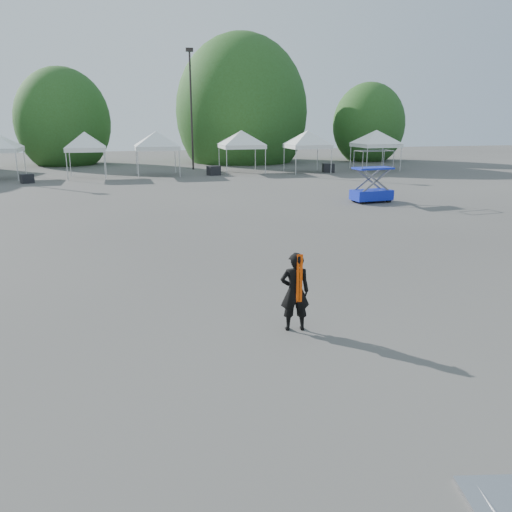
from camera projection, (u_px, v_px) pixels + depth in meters
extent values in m
plane|color=#474442|center=(253.00, 291.00, 12.54)|extent=(120.00, 120.00, 0.00)
cylinder|color=black|center=(191.00, 112.00, 41.85)|extent=(0.16, 0.16, 9.50)
cube|color=black|center=(189.00, 50.00, 40.55)|extent=(0.60, 0.25, 0.30)
cylinder|color=#382314|center=(66.00, 152.00, 47.52)|extent=(0.36, 0.36, 2.27)
ellipsoid|color=#274C19|center=(63.00, 122.00, 46.78)|extent=(4.16, 4.16, 4.78)
cylinder|color=#382314|center=(242.00, 148.00, 50.75)|extent=(0.36, 0.36, 2.80)
ellipsoid|color=#274C19|center=(242.00, 112.00, 49.83)|extent=(5.12, 5.12, 5.89)
cylinder|color=#382314|center=(367.00, 150.00, 52.21)|extent=(0.36, 0.36, 2.10)
ellipsoid|color=#274C19|center=(368.00, 125.00, 51.52)|extent=(3.84, 3.84, 4.42)
cylinder|color=silver|center=(17.00, 167.00, 34.68)|extent=(0.06, 0.06, 2.00)
cylinder|color=silver|center=(25.00, 163.00, 37.60)|extent=(0.06, 0.06, 2.00)
cylinder|color=silver|center=(67.00, 166.00, 35.01)|extent=(0.06, 0.06, 2.00)
cylinder|color=silver|center=(105.00, 165.00, 35.65)|extent=(0.06, 0.06, 2.00)
cylinder|color=silver|center=(70.00, 163.00, 37.39)|extent=(0.06, 0.06, 2.00)
cylinder|color=silver|center=(106.00, 163.00, 38.03)|extent=(0.06, 0.06, 2.00)
cube|color=white|center=(86.00, 149.00, 36.23)|extent=(2.75, 2.75, 0.30)
pyramid|color=white|center=(84.00, 132.00, 35.90)|extent=(3.90, 3.90, 1.10)
cylinder|color=silver|center=(138.00, 164.00, 36.43)|extent=(0.06, 0.06, 2.00)
cylinder|color=silver|center=(180.00, 163.00, 37.18)|extent=(0.06, 0.06, 2.00)
cylinder|color=silver|center=(137.00, 161.00, 39.25)|extent=(0.06, 0.06, 2.00)
cylinder|color=silver|center=(175.00, 160.00, 40.00)|extent=(0.06, 0.06, 2.00)
cube|color=white|center=(157.00, 148.00, 37.93)|extent=(3.23, 3.23, 0.30)
pyramid|color=white|center=(156.00, 131.00, 37.60)|extent=(4.57, 4.57, 1.10)
cylinder|color=silver|center=(227.00, 162.00, 38.56)|extent=(0.06, 0.06, 2.00)
cylinder|color=silver|center=(265.00, 161.00, 39.34)|extent=(0.06, 0.06, 2.00)
cylinder|color=silver|center=(219.00, 159.00, 41.47)|extent=(0.06, 0.06, 2.00)
cylinder|color=silver|center=(255.00, 158.00, 42.24)|extent=(0.06, 0.06, 2.00)
cube|color=white|center=(242.00, 146.00, 40.12)|extent=(3.32, 3.32, 0.30)
pyramid|color=white|center=(241.00, 130.00, 39.79)|extent=(4.69, 4.69, 1.10)
cylinder|color=silver|center=(296.00, 162.00, 38.68)|extent=(0.06, 0.06, 2.00)
cylinder|color=silver|center=(331.00, 161.00, 39.41)|extent=(0.06, 0.06, 2.00)
cylinder|color=silver|center=(284.00, 159.00, 41.44)|extent=(0.06, 0.06, 2.00)
cylinder|color=silver|center=(317.00, 158.00, 42.17)|extent=(0.06, 0.06, 2.00)
cube|color=white|center=(307.00, 146.00, 40.14)|extent=(3.16, 3.16, 0.30)
pyramid|color=white|center=(308.00, 130.00, 39.81)|extent=(4.47, 4.47, 1.10)
cylinder|color=silver|center=(367.00, 160.00, 40.37)|extent=(0.06, 0.06, 2.00)
cylinder|color=silver|center=(401.00, 159.00, 41.13)|extent=(0.06, 0.06, 2.00)
cylinder|color=silver|center=(350.00, 157.00, 43.23)|extent=(0.06, 0.06, 2.00)
cylinder|color=silver|center=(382.00, 157.00, 43.99)|extent=(0.06, 0.06, 2.00)
cube|color=white|center=(376.00, 145.00, 41.89)|extent=(3.27, 3.27, 0.30)
pyramid|color=white|center=(377.00, 130.00, 41.56)|extent=(4.63, 4.63, 1.10)
imported|color=black|center=(295.00, 292.00, 10.07)|extent=(0.66, 0.49, 1.64)
cube|color=#EC4304|center=(298.00, 279.00, 9.83)|extent=(0.13, 0.02, 0.99)
cube|color=#100DB0|center=(371.00, 195.00, 25.96)|extent=(2.14, 1.20, 0.51)
cube|color=#100DB0|center=(373.00, 168.00, 25.59)|extent=(2.05, 1.15, 0.09)
cylinder|color=black|center=(363.00, 201.00, 25.37)|extent=(0.32, 0.15, 0.31)
cylinder|color=black|center=(389.00, 200.00, 25.88)|extent=(0.32, 0.15, 0.31)
cylinder|color=black|center=(354.00, 199.00, 26.15)|extent=(0.32, 0.15, 0.31)
cylinder|color=black|center=(379.00, 197.00, 26.66)|extent=(0.32, 0.15, 0.31)
cube|color=black|center=(27.00, 179.00, 33.75)|extent=(0.96, 0.87, 0.60)
cube|color=black|center=(214.00, 171.00, 38.50)|extent=(1.08, 0.94, 0.71)
cube|color=black|center=(328.00, 168.00, 40.66)|extent=(1.00, 0.84, 0.70)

